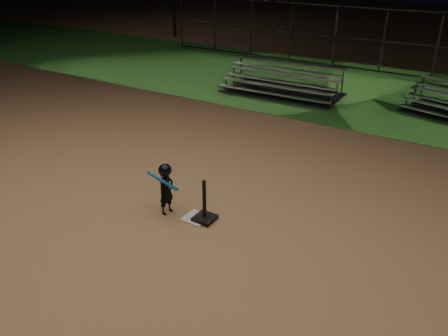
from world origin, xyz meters
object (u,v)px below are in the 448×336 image
home_plate (196,218)px  bleacher_left (282,88)px  batting_tee (205,212)px  child_batter (166,187)px

home_plate → bleacher_left: size_ratio=0.11×
home_plate → batting_tee: size_ratio=0.55×
bleacher_left → home_plate: bearing=-77.0°
home_plate → bleacher_left: (-2.10, 8.17, 0.19)m
home_plate → child_batter: bearing=-169.0°
bleacher_left → child_batter: bearing=-81.1°
batting_tee → child_batter: size_ratio=0.79×
home_plate → batting_tee: (0.17, 0.03, 0.17)m
home_plate → batting_tee: batting_tee is taller
child_batter → bleacher_left: (-1.50, 8.28, -0.35)m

